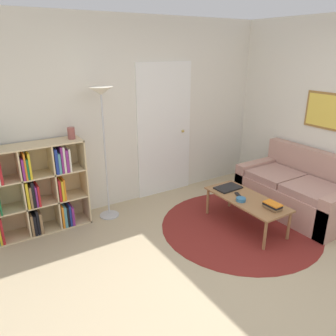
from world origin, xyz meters
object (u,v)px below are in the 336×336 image
object	(u,v)px
couch	(298,192)
bowl	(241,199)
floor_lamp	(102,110)
vase_on_shelf	(71,133)
coffee_table	(246,201)
bookshelf	(36,189)
laptop	(228,188)

from	to	relation	value
couch	bowl	distance (m)	1.07
couch	bowl	size ratio (longest dim) A/B	12.68
floor_lamp	vase_on_shelf	world-z (taller)	floor_lamp
floor_lamp	couch	world-z (taller)	floor_lamp
couch	coffee_table	size ratio (longest dim) A/B	1.38
bookshelf	vase_on_shelf	distance (m)	0.81
bookshelf	floor_lamp	distance (m)	1.26
couch	coffee_table	bearing A→B (deg)	175.78
bookshelf	couch	bearing A→B (deg)	-23.07
bookshelf	bowl	xyz separation A→B (m)	(2.15, -1.32, -0.15)
laptop	vase_on_shelf	bearing A→B (deg)	152.02
floor_lamp	coffee_table	distance (m)	2.14
coffee_table	vase_on_shelf	size ratio (longest dim) A/B	7.70
bowl	vase_on_shelf	world-z (taller)	vase_on_shelf
floor_lamp	coffee_table	size ratio (longest dim) A/B	1.57
couch	bowl	world-z (taller)	couch
bookshelf	couch	distance (m)	3.50
coffee_table	laptop	distance (m)	0.36
bowl	bookshelf	bearing A→B (deg)	148.38
bookshelf	floor_lamp	xyz separation A→B (m)	(0.88, -0.11, 0.89)
bowl	coffee_table	bearing A→B (deg)	10.83
bowl	vase_on_shelf	distance (m)	2.25
coffee_table	vase_on_shelf	xyz separation A→B (m)	(-1.77, 1.29, 0.84)
floor_lamp	bowl	xyz separation A→B (m)	(1.27, -1.21, -1.04)
bookshelf	floor_lamp	bearing A→B (deg)	-7.40
laptop	bookshelf	bearing A→B (deg)	157.43
bookshelf	laptop	xyz separation A→B (m)	(2.28, -0.95, -0.16)
floor_lamp	coffee_table	bearing A→B (deg)	-40.38
floor_lamp	couch	size ratio (longest dim) A/B	1.14
coffee_table	bookshelf	bearing A→B (deg)	150.24
bookshelf	bowl	size ratio (longest dim) A/B	9.48
floor_lamp	bowl	distance (m)	2.04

